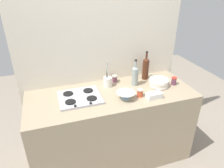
% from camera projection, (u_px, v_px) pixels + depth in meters
% --- Properties ---
extents(ground_plane, '(6.00, 6.00, 0.00)m').
position_uv_depth(ground_plane, '(112.00, 155.00, 2.64)').
color(ground_plane, gray).
rests_on(ground_plane, ground).
extents(counter_block, '(1.80, 0.70, 0.90)m').
position_uv_depth(counter_block, '(112.00, 127.00, 2.43)').
color(counter_block, tan).
rests_on(counter_block, ground).
extents(backsplash_panel, '(1.90, 0.06, 2.54)m').
position_uv_depth(backsplash_panel, '(102.00, 50.00, 2.37)').
color(backsplash_panel, beige).
rests_on(backsplash_panel, ground).
extents(stovetop_hob, '(0.43, 0.37, 0.04)m').
position_uv_depth(stovetop_hob, '(80.00, 97.00, 2.13)').
color(stovetop_hob, '#B2B2B7').
rests_on(stovetop_hob, counter_block).
extents(plate_stack, '(0.22, 0.22, 0.08)m').
position_uv_depth(plate_stack, '(159.00, 83.00, 2.37)').
color(plate_stack, silver).
rests_on(plate_stack, counter_block).
extents(wine_bottle_leftmost, '(0.07, 0.07, 0.31)m').
position_uv_depth(wine_bottle_leftmost, '(135.00, 75.00, 2.35)').
color(wine_bottle_leftmost, gray).
rests_on(wine_bottle_leftmost, counter_block).
extents(wine_bottle_mid_left, '(0.08, 0.08, 0.35)m').
position_uv_depth(wine_bottle_mid_left, '(146.00, 68.00, 2.49)').
color(wine_bottle_mid_left, '#472314').
rests_on(wine_bottle_mid_left, counter_block).
extents(mixing_bowl, '(0.19, 0.19, 0.08)m').
position_uv_depth(mixing_bowl, '(126.00, 95.00, 2.11)').
color(mixing_bowl, silver).
rests_on(mixing_bowl, counter_block).
extents(butter_dish, '(0.17, 0.09, 0.06)m').
position_uv_depth(butter_dish, '(154.00, 96.00, 2.13)').
color(butter_dish, white).
rests_on(butter_dish, counter_block).
extents(utensil_crock, '(0.10, 0.10, 0.31)m').
position_uv_depth(utensil_crock, '(108.00, 81.00, 2.35)').
color(utensil_crock, silver).
rests_on(utensil_crock, counter_block).
extents(condiment_jar_front, '(0.06, 0.06, 0.08)m').
position_uv_depth(condiment_jar_front, '(115.00, 79.00, 2.46)').
color(condiment_jar_front, '#66384C').
rests_on(condiment_jar_front, counter_block).
extents(condiment_jar_rear, '(0.06, 0.06, 0.09)m').
position_uv_depth(condiment_jar_rear, '(140.00, 93.00, 2.16)').
color(condiment_jar_rear, '#C64C2D').
rests_on(condiment_jar_rear, counter_block).
extents(condiment_jar_spare, '(0.06, 0.06, 0.09)m').
position_uv_depth(condiment_jar_spare, '(174.00, 81.00, 2.39)').
color(condiment_jar_spare, '#66384C').
rests_on(condiment_jar_spare, counter_block).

